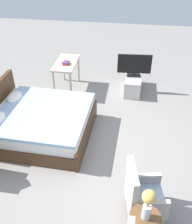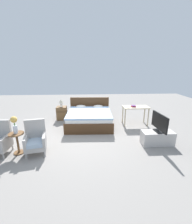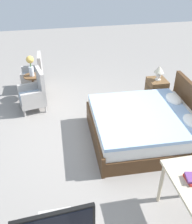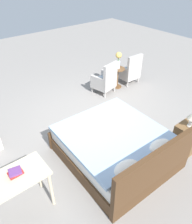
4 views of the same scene
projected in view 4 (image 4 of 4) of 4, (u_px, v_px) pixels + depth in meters
ground_plane at (89, 128)px, 4.99m from camera, size 16.00×16.00×0.00m
bed at (117, 147)px, 4.06m from camera, size 1.84×2.02×0.96m
armchair_by_window_left at (130, 71)px, 6.61m from camera, size 0.56×0.56×0.92m
armchair_by_window_right at (105, 81)px, 6.11m from camera, size 0.64×0.64×0.92m
side_table at (117, 76)px, 6.37m from camera, size 0.40×0.40×0.60m
flower_vase at (118, 59)px, 6.07m from camera, size 0.17×0.17×0.48m
nightstand at (187, 138)px, 4.27m from camera, size 0.44×0.41×0.59m
vanity_desk at (11, 185)px, 2.97m from camera, size 1.04×0.52×0.76m
book_stack at (15, 172)px, 2.96m from camera, size 0.19×0.18×0.07m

